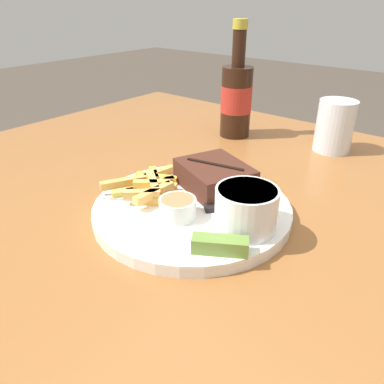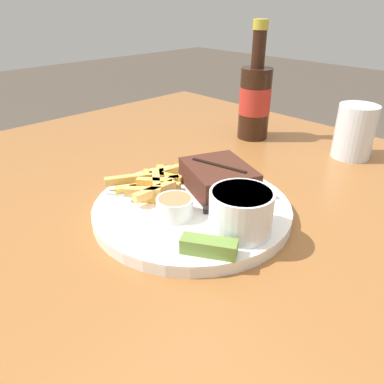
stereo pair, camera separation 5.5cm
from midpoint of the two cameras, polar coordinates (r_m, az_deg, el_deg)
The scene contains 11 objects.
dining_table at distance 0.62m, azimuth -2.60°, elevation -9.81°, with size 1.22×1.11×0.76m.
dinner_plate at distance 0.57m, azimuth -2.79°, elevation -2.66°, with size 0.30×0.30×0.02m.
steak_portion at distance 0.60m, azimuth 0.82°, elevation 2.37°, with size 0.14×0.13×0.04m.
fries_pile at distance 0.60m, azimuth -9.15°, elevation 0.92°, with size 0.11×0.14×0.02m.
coleslaw_cup at distance 0.49m, azimuth 5.11°, elevation -2.34°, with size 0.08×0.08×0.06m.
dipping_sauce_cup at distance 0.52m, azimuth -5.22°, elevation -2.40°, with size 0.05×0.05×0.03m.
pickle_spear at distance 0.46m, azimuth 0.81°, elevation -8.19°, with size 0.07×0.05×0.02m.
fork_utensil at distance 0.58m, azimuth -10.44°, elevation -1.17°, with size 0.12×0.08×0.00m.
knife_utensil at distance 0.59m, azimuth -0.94°, elevation 0.13°, with size 0.13×0.12×0.01m.
beer_bottle at distance 0.88m, azimuth 4.94°, elevation 14.17°, with size 0.07×0.07×0.25m.
drinking_glass at distance 0.84m, azimuth 19.17°, elevation 9.43°, with size 0.08×0.08×0.11m.
Camera 1 is at (0.31, -0.38, 1.05)m, focal length 35.00 mm.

